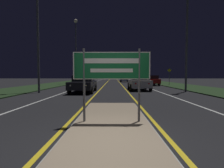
% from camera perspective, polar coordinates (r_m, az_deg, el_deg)
% --- Properties ---
extents(ground_plane, '(160.00, 160.00, 0.00)m').
position_cam_1_polar(ground_plane, '(3.88, -0.41, -19.60)').
color(ground_plane, black).
extents(median_island, '(2.31, 7.15, 0.10)m').
position_cam_1_polar(median_island, '(5.40, -0.14, -12.65)').
color(median_island, '#999993').
rests_on(median_island, ground_plane).
extents(verge_left, '(5.00, 100.00, 0.08)m').
position_cam_1_polar(verge_left, '(25.49, -21.54, -0.61)').
color(verge_left, '#1E3319').
rests_on(verge_left, ground_plane).
extents(verge_right, '(5.00, 100.00, 0.08)m').
position_cam_1_polar(verge_right, '(25.45, 22.26, -0.63)').
color(verge_right, '#1E3319').
rests_on(verge_right, ground_plane).
extents(centre_line_yellow_left, '(0.12, 70.00, 0.01)m').
position_cam_1_polar(centre_line_yellow_left, '(28.66, -2.32, -0.13)').
color(centre_line_yellow_left, gold).
rests_on(centre_line_yellow_left, ground_plane).
extents(centre_line_yellow_right, '(0.12, 70.00, 0.01)m').
position_cam_1_polar(centre_line_yellow_right, '(28.66, 3.06, -0.13)').
color(centre_line_yellow_right, gold).
rests_on(centre_line_yellow_right, ground_plane).
extents(lane_line_white_left, '(0.12, 70.00, 0.01)m').
position_cam_1_polar(lane_line_white_left, '(28.94, -7.98, -0.13)').
color(lane_line_white_left, silver).
rests_on(lane_line_white_left, ground_plane).
extents(lane_line_white_right, '(0.12, 70.00, 0.01)m').
position_cam_1_polar(lane_line_white_right, '(28.93, 8.72, -0.13)').
color(lane_line_white_right, silver).
rests_on(lane_line_white_right, ground_plane).
extents(edge_line_white_left, '(0.10, 70.00, 0.01)m').
position_cam_1_polar(edge_line_white_left, '(29.53, -13.74, -0.12)').
color(edge_line_white_left, silver).
rests_on(edge_line_white_left, ground_plane).
extents(edge_line_white_right, '(0.10, 70.00, 0.01)m').
position_cam_1_polar(edge_line_white_right, '(29.51, 14.49, -0.13)').
color(edge_line_white_right, silver).
rests_on(edge_line_white_right, ground_plane).
extents(highway_sign, '(2.29, 0.07, 2.17)m').
position_cam_1_polar(highway_sign, '(5.20, -0.14, 4.86)').
color(highway_sign, '#56565B').
rests_on(highway_sign, median_island).
extents(streetlight_left_near, '(0.50, 0.50, 8.97)m').
position_cam_1_polar(streetlight_left_near, '(16.61, -23.09, 17.25)').
color(streetlight_left_near, '#56565B').
rests_on(streetlight_left_near, ground_plane).
extents(streetlight_left_far, '(0.63, 0.63, 11.29)m').
position_cam_1_polar(streetlight_left_far, '(32.17, -11.71, 13.94)').
color(streetlight_left_far, '#56565B').
rests_on(streetlight_left_far, ground_plane).
extents(streetlight_right_near, '(0.61, 0.61, 9.00)m').
position_cam_1_polar(streetlight_right_near, '(17.78, 23.31, 18.24)').
color(streetlight_right_near, '#56565B').
rests_on(streetlight_right_near, ground_plane).
extents(car_receding_0, '(2.02, 4.25, 1.52)m').
position_cam_1_polar(car_receding_0, '(17.73, 8.81, 0.59)').
color(car_receding_0, silver).
rests_on(car_receding_0, ground_plane).
extents(car_receding_1, '(1.96, 4.77, 1.49)m').
position_cam_1_polar(car_receding_1, '(26.86, 12.59, 1.28)').
color(car_receding_1, maroon).
rests_on(car_receding_1, ground_plane).
extents(car_receding_2, '(1.92, 4.74, 1.46)m').
position_cam_1_polar(car_receding_2, '(39.95, 4.10, 1.83)').
color(car_receding_2, navy).
rests_on(car_receding_2, ground_plane).
extents(car_approaching_0, '(2.00, 4.72, 1.45)m').
position_cam_1_polar(car_approaching_0, '(15.53, -9.25, 0.19)').
color(car_approaching_0, black).
rests_on(car_approaching_0, ground_plane).
extents(warning_sign, '(0.60, 0.06, 2.46)m').
position_cam_1_polar(warning_sign, '(27.40, 18.21, 2.84)').
color(warning_sign, '#56565B').
rests_on(warning_sign, verge_right).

